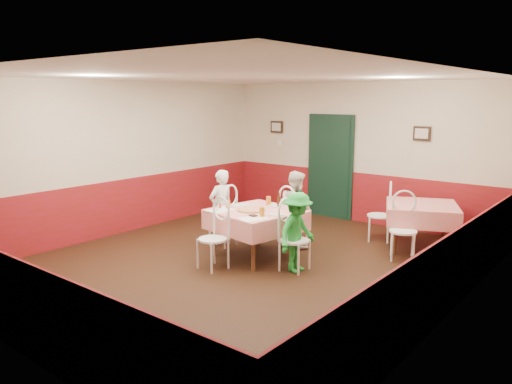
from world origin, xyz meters
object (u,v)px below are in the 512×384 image
Objects in this scene: chair_far at (294,221)px; glass_a at (228,205)px; pizza at (251,210)px; diner_right at (297,232)px; glass_b at (262,212)px; beer_bottle at (279,201)px; diner_left at (221,208)px; chair_second_b at (403,231)px; main_table at (256,234)px; chair_left at (223,220)px; second_table at (421,226)px; wallet at (253,216)px; glass_c at (269,201)px; chair_near at (213,239)px; chair_second_a at (379,216)px; chair_right at (295,241)px; diner_far at (296,209)px.

chair_far is 7.22× the size of glass_a.
diner_right is (0.92, -0.07, -0.19)m from pizza.
beer_bottle is at bearing 105.24° from glass_b.
diner_right is at bearing 88.64° from diner_left.
pizza is 0.94m from diner_right.
chair_far is 1.22m from glass_a.
chair_far is at bearing 171.27° from chair_second_b.
diner_right is (1.31, 0.03, -0.24)m from glass_a.
main_table is 0.85m from chair_left.
diner_left is (-2.75, -1.18, 0.20)m from chair_second_b.
main_table is 1.09× the size of second_table.
wallet is at bearing -46.00° from pizza.
beer_bottle reaches higher than pizza.
second_table is 7.63× the size of glass_c.
glass_b reaches higher than main_table.
wallet is at bearing -148.95° from glass_b.
pizza is (-1.90, -2.16, 0.40)m from second_table.
chair_second_a is at bearing 73.77° from chair_near.
pizza reaches higher than main_table.
chair_second_a is 1.00× the size of chair_second_b.
diner_left is (-2.00, -1.93, 0.20)m from chair_second_a.
beer_bottle reaches higher than glass_c.
chair_right is at bearing -31.42° from glass_c.
diner_right is at bearing 75.42° from chair_left.
beer_bottle is at bearing -54.44° from chair_second_a.
wallet is at bearing 60.26° from chair_left.
second_table is at bearing -126.61° from diner_far.
chair_right is 0.77× the size of diner_right.
diner_far reaches higher than glass_c.
diner_right is (-0.98, -1.49, 0.14)m from chair_second_b.
main_table is 0.92m from diner_right.
diner_far reaches higher than beer_bottle.
diner_far is at bearing -93.15° from chair_far.
chair_second_b is (0.00, -0.75, 0.08)m from second_table.
second_table is 1.24× the size of chair_second_b.
beer_bottle is (-0.68, 0.54, 0.42)m from chair_right.
chair_far is at bearing 80.32° from main_table.
pizza is 3.37× the size of glass_a.
chair_far is at bearing 31.25° from chair_right.
diner_right is (0.95, -0.56, -0.25)m from glass_c.
glass_b is at bearing 103.08° from diner_right.
beer_bottle is at bearing 68.19° from pizza.
glass_b is at bearing -59.67° from glass_c.
diner_right is at bearing -148.17° from chair_second_b.
chair_second_b is 2.00m from beer_bottle.
pizza is (-1.15, -2.16, 0.32)m from chair_second_a.
chair_near is at bearing 121.25° from chair_right.
wallet is 0.08× the size of diner_left.
chair_right is 1.20m from chair_near.
beer_bottle is 1.97× the size of wallet.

